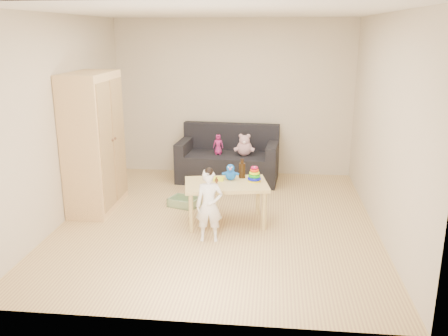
# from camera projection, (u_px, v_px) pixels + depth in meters

# --- Properties ---
(room) EXTENTS (4.50, 4.50, 4.50)m
(room) POSITION_uv_depth(u_px,v_px,m) (218.00, 123.00, 5.83)
(room) COLOR #DEBF77
(room) RESTS_ON ground
(wardrobe) EXTENTS (0.52, 1.04, 1.87)m
(wardrobe) POSITION_uv_depth(u_px,v_px,m) (94.00, 142.00, 6.41)
(wardrobe) COLOR #EFC083
(wardrobe) RESTS_ON ground
(sofa) EXTENTS (1.67, 0.93, 0.45)m
(sofa) POSITION_uv_depth(u_px,v_px,m) (228.00, 167.00, 7.82)
(sofa) COLOR black
(sofa) RESTS_ON ground
(play_table) EXTENTS (1.14, 0.83, 0.54)m
(play_table) POSITION_uv_depth(u_px,v_px,m) (226.00, 203.00, 6.05)
(play_table) COLOR #E8CB7F
(play_table) RESTS_ON ground
(storage_bin) EXTENTS (0.48, 0.42, 0.12)m
(storage_bin) POSITION_uv_depth(u_px,v_px,m) (184.00, 202.00, 6.71)
(storage_bin) COLOR gray
(storage_bin) RESTS_ON ground
(toddler) EXTENTS (0.33, 0.24, 0.85)m
(toddler) POSITION_uv_depth(u_px,v_px,m) (209.00, 206.00, 5.51)
(toddler) COLOR white
(toddler) RESTS_ON ground
(pink_bear) EXTENTS (0.29, 0.26, 0.30)m
(pink_bear) POSITION_uv_depth(u_px,v_px,m) (244.00, 146.00, 7.61)
(pink_bear) COLOR #CC96A3
(pink_bear) RESTS_ON sofa
(doll) EXTENTS (0.17, 0.12, 0.32)m
(doll) POSITION_uv_depth(u_px,v_px,m) (218.00, 145.00, 7.68)
(doll) COLOR #B42171
(doll) RESTS_ON sofa
(ring_stacker) EXTENTS (0.17, 0.17, 0.20)m
(ring_stacker) POSITION_uv_depth(u_px,v_px,m) (254.00, 175.00, 6.02)
(ring_stacker) COLOR #FFEB0D
(ring_stacker) RESTS_ON play_table
(brown_bottle) EXTENTS (0.09, 0.09, 0.26)m
(brown_bottle) POSITION_uv_depth(u_px,v_px,m) (242.00, 170.00, 6.16)
(brown_bottle) COLOR black
(brown_bottle) RESTS_ON play_table
(blue_plush) EXTENTS (0.18, 0.15, 0.21)m
(blue_plush) POSITION_uv_depth(u_px,v_px,m) (231.00, 172.00, 6.07)
(blue_plush) COLOR blue
(blue_plush) RESTS_ON play_table
(wooden_figure) EXTENTS (0.05, 0.04, 0.10)m
(wooden_figure) POSITION_uv_depth(u_px,v_px,m) (216.00, 181.00, 5.91)
(wooden_figure) COLOR brown
(wooden_figure) RESTS_ON play_table
(yellow_book) EXTENTS (0.18, 0.18, 0.01)m
(yellow_book) POSITION_uv_depth(u_px,v_px,m) (217.00, 179.00, 6.12)
(yellow_book) COLOR #EFFF1A
(yellow_book) RESTS_ON play_table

